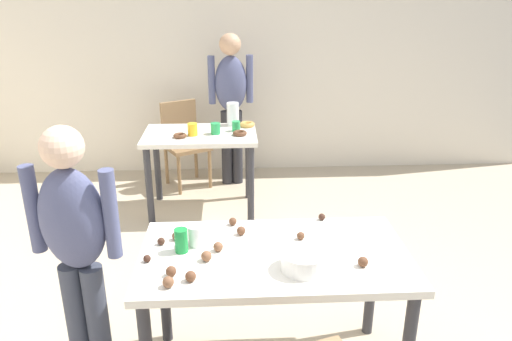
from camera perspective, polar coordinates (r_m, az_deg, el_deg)
The scene contains 30 objects.
wall_back at distance 5.39m, azimuth 0.07°, elevation 13.53°, with size 6.40×0.10×2.60m, color beige.
dining_table_near at distance 2.51m, azimuth 2.14°, elevation -11.46°, with size 1.33×0.73×0.75m.
dining_table_far at distance 4.44m, azimuth -6.47°, elevation 2.78°, with size 1.00×0.64×0.75m.
chair_far_table at distance 5.13m, azimuth -8.42°, elevation 3.71°, with size 0.54×0.54×0.87m.
person_girl_near at distance 2.49m, azimuth -20.18°, elevation -7.99°, with size 0.46×0.26×1.42m.
person_adult_far at distance 4.98m, azimuth -2.92°, elevation 8.60°, with size 0.45×0.23×1.55m.
mixing_bowl at distance 2.32m, azimuth 5.59°, elevation -10.41°, with size 0.21×0.21×0.09m, color white.
soda_can at distance 2.46m, azimuth -8.69°, elevation -8.05°, with size 0.07×0.07×0.12m, color #198438.
fork_near at distance 2.47m, azimuth -1.40°, elevation -9.28°, with size 0.17×0.02×0.01m, color silver.
cup_near_0 at distance 2.52m, azimuth -6.96°, elevation -7.51°, with size 0.08×0.08×0.11m, color white.
cake_ball_0 at distance 2.30m, azimuth -9.85°, elevation -11.47°, with size 0.05×0.05×0.05m, color brown.
cake_ball_1 at distance 2.23m, azimuth -10.18°, elevation -12.64°, with size 0.05×0.05×0.05m, color brown.
cake_ball_2 at distance 2.56m, azimuth -10.98°, elevation -8.08°, with size 0.04×0.04×0.04m, color #3D2319.
cake_ball_3 at distance 2.57m, azimuth 5.22°, elevation -7.57°, with size 0.04×0.04×0.04m, color brown.
cake_ball_4 at distance 2.39m, azimuth -5.79°, elevation -9.88°, with size 0.05×0.05×0.05m, color brown.
cake_ball_5 at distance 2.71m, azimuth -2.72°, elevation -5.94°, with size 0.04×0.04×0.04m, color brown.
cake_ball_6 at distance 2.79m, azimuth 7.66°, elevation -5.36°, with size 0.04×0.04×0.04m, color #3D2319.
cake_ball_7 at distance 2.43m, azimuth -12.56°, elevation -9.96°, with size 0.04×0.04×0.04m, color #3D2319.
cake_ball_8 at distance 2.39m, azimuth 12.33°, elevation -10.33°, with size 0.05×0.05×0.05m, color brown.
cake_ball_9 at distance 2.25m, azimuth -7.61°, elevation -12.10°, with size 0.05×0.05×0.05m, color brown.
cake_ball_10 at distance 2.59m, azimuth -9.26°, elevation -7.51°, with size 0.05×0.05×0.05m, color brown.
cake_ball_11 at distance 2.47m, azimuth -4.43°, elevation -8.81°, with size 0.05×0.05×0.05m, color brown.
cake_ball_12 at distance 2.61m, azimuth -1.74°, elevation -7.01°, with size 0.05×0.05×0.05m, color brown.
pitcher_far at distance 4.61m, azimuth -2.71°, elevation 6.59°, with size 0.11×0.11×0.21m, color white.
cup_far_0 at distance 4.35m, azimuth -4.74°, elevation 4.89°, with size 0.09×0.09×0.10m, color green.
cup_far_1 at distance 4.32m, azimuth -7.39°, elevation 4.77°, with size 0.09×0.09×0.11m, color yellow.
cup_far_2 at distance 4.42m, azimuth -2.33°, elevation 5.18°, with size 0.07×0.07×0.09m, color green.
donut_far_0 at distance 4.30m, azimuth -1.90°, elevation 4.36°, with size 0.12×0.12×0.04m, color brown.
donut_far_1 at distance 4.57m, azimuth -1.02°, elevation 5.39°, with size 0.14×0.14×0.04m, color gold.
donut_far_2 at distance 4.29m, azimuth -8.84°, elevation 4.03°, with size 0.12×0.12×0.03m, color brown.
Camera 1 is at (-0.29, -2.14, 2.00)m, focal length 34.40 mm.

